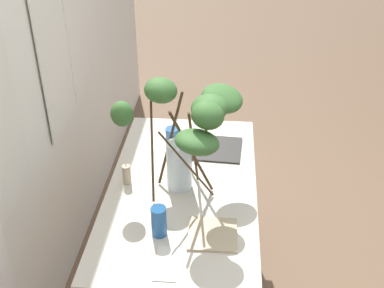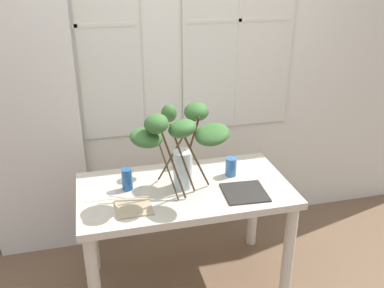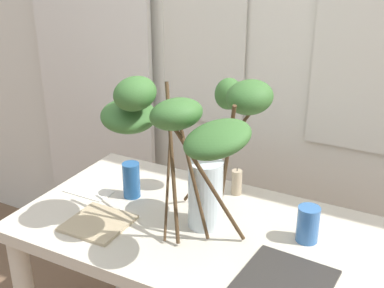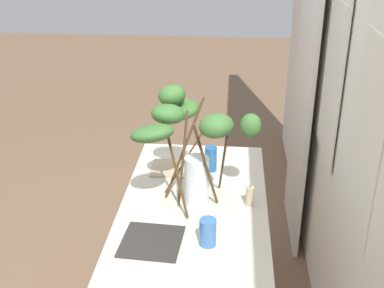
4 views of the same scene
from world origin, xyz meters
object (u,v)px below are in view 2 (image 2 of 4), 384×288
(vase_with_branches, at_px, (180,138))
(pillar_candle, at_px, (175,162))
(plate_square_right, at_px, (245,192))
(drinking_glass_blue_right, at_px, (231,167))
(plate_square_left, at_px, (134,207))
(drinking_glass_blue_left, at_px, (127,179))
(dining_table, at_px, (185,204))

(vase_with_branches, bearing_deg, pillar_candle, 84.45)
(vase_with_branches, bearing_deg, plate_square_right, -18.15)
(drinking_glass_blue_right, xyz_separation_m, plate_square_left, (-0.69, -0.25, -0.06))
(drinking_glass_blue_right, height_order, pillar_candle, drinking_glass_blue_right)
(vase_with_branches, relative_size, drinking_glass_blue_left, 4.58)
(pillar_candle, bearing_deg, drinking_glass_blue_left, -149.19)
(dining_table, height_order, pillar_candle, pillar_candle)
(drinking_glass_blue_right, bearing_deg, pillar_candle, 151.04)
(dining_table, distance_m, plate_square_right, 0.40)
(drinking_glass_blue_left, xyz_separation_m, plate_square_right, (0.70, -0.23, -0.07))
(dining_table, bearing_deg, drinking_glass_blue_right, 14.37)
(drinking_glass_blue_right, xyz_separation_m, pillar_candle, (-0.34, 0.19, -0.01))
(drinking_glass_blue_right, relative_size, plate_square_right, 0.48)
(dining_table, xyz_separation_m, drinking_glass_blue_right, (0.34, 0.09, 0.19))
(vase_with_branches, bearing_deg, dining_table, 47.78)
(drinking_glass_blue_right, height_order, plate_square_left, drinking_glass_blue_right)
(vase_with_branches, distance_m, drinking_glass_blue_left, 0.45)
(drinking_glass_blue_left, distance_m, drinking_glass_blue_right, 0.70)
(dining_table, bearing_deg, plate_square_right, -25.00)
(vase_with_branches, distance_m, plate_square_right, 0.54)
(drinking_glass_blue_left, height_order, pillar_candle, drinking_glass_blue_left)
(plate_square_right, bearing_deg, dining_table, 155.00)
(pillar_candle, bearing_deg, plate_square_right, -51.42)
(plate_square_right, xyz_separation_m, pillar_candle, (-0.35, 0.44, 0.05))
(dining_table, xyz_separation_m, plate_square_right, (0.35, -0.16, 0.13))
(vase_with_branches, height_order, plate_square_left, vase_with_branches)
(drinking_glass_blue_left, bearing_deg, pillar_candle, 30.81)
(dining_table, bearing_deg, plate_square_left, -154.62)
(dining_table, distance_m, plate_square_left, 0.40)
(drinking_glass_blue_left, distance_m, pillar_candle, 0.41)
(dining_table, distance_m, vase_with_branches, 0.49)
(dining_table, height_order, drinking_glass_blue_right, drinking_glass_blue_right)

